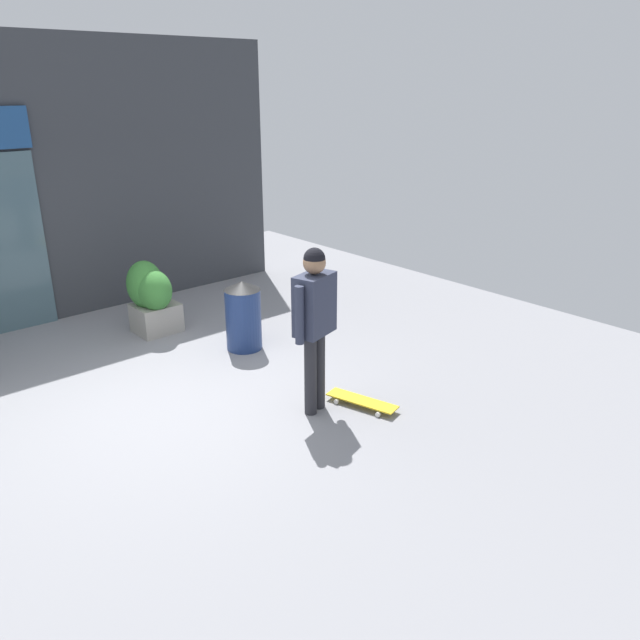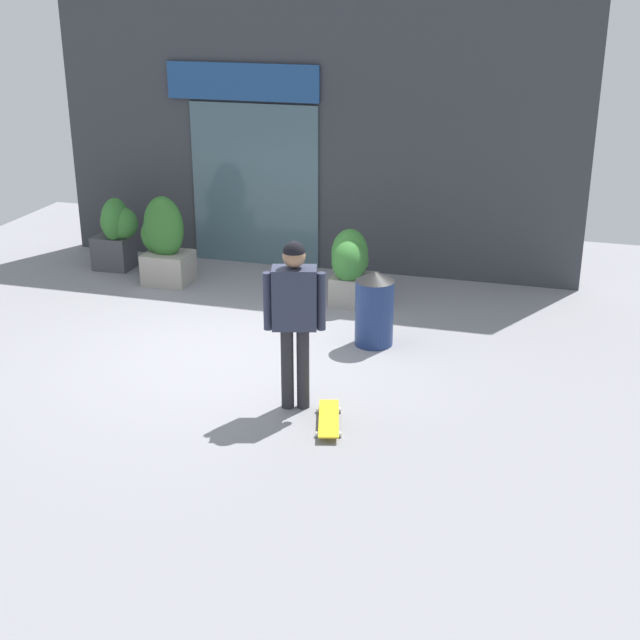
{
  "view_description": "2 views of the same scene",
  "coord_description": "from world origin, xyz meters",
  "px_view_note": "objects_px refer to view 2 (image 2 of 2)",
  "views": [
    {
      "loc": [
        -2.71,
        -5.65,
        3.29
      ],
      "look_at": [
        1.4,
        -1.01,
        0.93
      ],
      "focal_mm": 35.25,
      "sensor_mm": 36.0,
      "label": 1
    },
    {
      "loc": [
        3.71,
        -9.05,
        4.18
      ],
      "look_at": [
        1.4,
        -1.01,
        0.93
      ],
      "focal_mm": 50.06,
      "sensor_mm": 36.0,
      "label": 2
    }
  ],
  "objects_px": {
    "planter_box_mid": "(116,231)",
    "skateboarder": "(295,307)",
    "planter_box_right": "(164,243)",
    "planter_box_left": "(351,264)",
    "skateboard": "(329,419)",
    "trash_bin": "(374,308)"
  },
  "relations": [
    {
      "from": "skateboard",
      "to": "planter_box_mid",
      "type": "relative_size",
      "value": 0.75
    },
    {
      "from": "skateboarder",
      "to": "trash_bin",
      "type": "distance_m",
      "value": 2.01
    },
    {
      "from": "planter_box_mid",
      "to": "skateboarder",
      "type": "bearing_deg",
      "value": -42.73
    },
    {
      "from": "skateboarder",
      "to": "planter_box_right",
      "type": "bearing_deg",
      "value": -153.09
    },
    {
      "from": "skateboard",
      "to": "planter_box_mid",
      "type": "bearing_deg",
      "value": -147.0
    },
    {
      "from": "skateboarder",
      "to": "planter_box_mid",
      "type": "relative_size",
      "value": 1.61
    },
    {
      "from": "planter_box_left",
      "to": "trash_bin",
      "type": "bearing_deg",
      "value": -64.38
    },
    {
      "from": "skateboarder",
      "to": "planter_box_mid",
      "type": "xyz_separation_m",
      "value": [
        -3.97,
        3.67,
        -0.51
      ]
    },
    {
      "from": "skateboarder",
      "to": "skateboard",
      "type": "xyz_separation_m",
      "value": [
        0.43,
        -0.28,
        -1.04
      ]
    },
    {
      "from": "planter_box_left",
      "to": "planter_box_mid",
      "type": "bearing_deg",
      "value": 172.42
    },
    {
      "from": "skateboarder",
      "to": "planter_box_left",
      "type": "relative_size",
      "value": 1.75
    },
    {
      "from": "planter_box_right",
      "to": "skateboard",
      "type": "bearing_deg",
      "value": -46.07
    },
    {
      "from": "skateboard",
      "to": "planter_box_left",
      "type": "bearing_deg",
      "value": 175.64
    },
    {
      "from": "skateboarder",
      "to": "planter_box_mid",
      "type": "bearing_deg",
      "value": -148.21
    },
    {
      "from": "trash_bin",
      "to": "skateboarder",
      "type": "bearing_deg",
      "value": -102.11
    },
    {
      "from": "planter_box_right",
      "to": "planter_box_mid",
      "type": "bearing_deg",
      "value": 158.78
    },
    {
      "from": "skateboarder",
      "to": "planter_box_left",
      "type": "bearing_deg",
      "value": 168.56
    },
    {
      "from": "skateboarder",
      "to": "planter_box_mid",
      "type": "distance_m",
      "value": 5.43
    },
    {
      "from": "planter_box_right",
      "to": "planter_box_left",
      "type": "bearing_deg",
      "value": -2.54
    },
    {
      "from": "skateboarder",
      "to": "planter_box_left",
      "type": "height_order",
      "value": "skateboarder"
    },
    {
      "from": "planter_box_left",
      "to": "planter_box_mid",
      "type": "distance_m",
      "value": 3.78
    },
    {
      "from": "planter_box_left",
      "to": "planter_box_mid",
      "type": "xyz_separation_m",
      "value": [
        -3.74,
        0.5,
        0.03
      ]
    }
  ]
}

